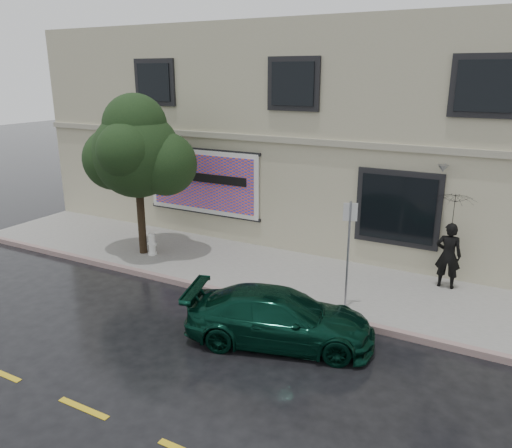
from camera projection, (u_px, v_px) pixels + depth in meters
The scene contains 12 objects.
ground at pixel (200, 322), 11.47m from camera, with size 90.00×90.00×0.00m, color black.
sidewalk at pixel (265, 272), 14.18m from camera, with size 20.00×3.50×0.15m, color #9B9892.
curb at pixel (233, 295), 12.71m from camera, with size 20.00×0.18×0.16m, color gray.
road_marking at pixel (83, 408), 8.52m from camera, with size 19.00×0.12×0.01m, color gold.
building at pixel (338, 131), 18.03m from camera, with size 20.00×8.12×7.00m.
billboard at pixel (202, 182), 16.47m from camera, with size 4.30×0.16×2.20m.
car at pixel (280, 317), 10.47m from camera, with size 1.75×3.95×1.15m, color black.
pedestrian at pixel (448, 255), 12.77m from camera, with size 0.64×0.42×1.74m, color black.
umbrella at pixel (454, 207), 12.39m from camera, with size 1.09×1.09×0.81m, color black.
street_tree at pixel (137, 154), 14.61m from camera, with size 2.58×2.58×4.36m.
fire_hydrant at pixel (152, 244), 15.22m from camera, with size 0.29×0.27×0.70m.
sign_pole at pixel (348, 245), 11.45m from camera, with size 0.30×0.14×2.60m.
Camera 1 is at (6.03, -8.47, 5.50)m, focal length 35.00 mm.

